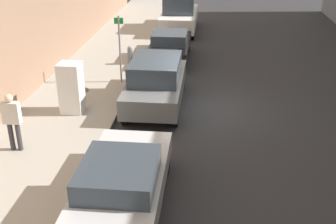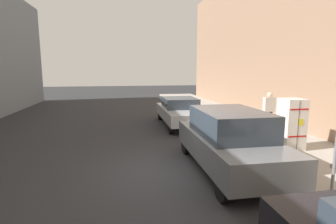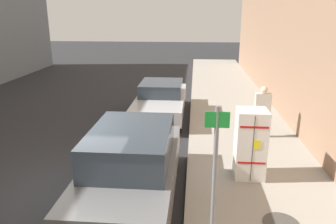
% 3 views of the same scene
% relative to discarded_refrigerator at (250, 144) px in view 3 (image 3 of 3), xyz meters
% --- Properties ---
extents(ground_plane, '(80.00, 80.00, 0.00)m').
position_rel_discarded_refrigerator_xyz_m(ground_plane, '(4.33, 0.97, -1.00)').
color(ground_plane, '#28282B').
extents(sidewalk_slab, '(3.61, 44.00, 0.13)m').
position_rel_discarded_refrigerator_xyz_m(sidewalk_slab, '(-0.25, 0.97, -0.94)').
color(sidewalk_slab, '#9E998E').
rests_on(sidewalk_slab, ground).
extents(discarded_refrigerator, '(0.73, 0.72, 1.74)m').
position_rel_discarded_refrigerator_xyz_m(discarded_refrigerator, '(0.00, 0.00, 0.00)').
color(discarded_refrigerator, white).
rests_on(discarded_refrigerator, sidewalk_slab).
extents(manhole_cover, '(0.70, 0.70, 0.02)m').
position_rel_discarded_refrigerator_xyz_m(manhole_cover, '(-0.36, 1.93, -0.86)').
color(manhole_cover, '#47443F').
rests_on(manhole_cover, sidewalk_slab).
extents(street_sign_post, '(0.36, 0.07, 2.70)m').
position_rel_discarded_refrigerator_xyz_m(street_sign_post, '(1.07, 3.07, 0.63)').
color(street_sign_post, slate).
rests_on(street_sign_post, sidewalk_slab).
extents(pedestrian_walking_far, '(0.50, 0.23, 1.72)m').
position_rel_discarded_refrigerator_xyz_m(pedestrian_walking_far, '(-0.81, -2.77, 0.13)').
color(pedestrian_walking_far, '#333338').
rests_on(pedestrian_walking_far, sidewalk_slab).
extents(parked_sedan_silver, '(1.88, 4.60, 1.40)m').
position_rel_discarded_refrigerator_xyz_m(parked_sedan_silver, '(2.74, -5.09, -0.27)').
color(parked_sedan_silver, silver).
rests_on(parked_sedan_silver, ground).
extents(parked_suv_gray, '(1.91, 4.49, 1.73)m').
position_rel_discarded_refrigerator_xyz_m(parked_suv_gray, '(2.74, 1.18, -0.12)').
color(parked_suv_gray, slate).
rests_on(parked_suv_gray, ground).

